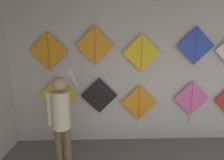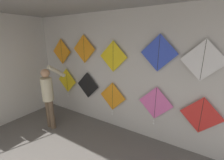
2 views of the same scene
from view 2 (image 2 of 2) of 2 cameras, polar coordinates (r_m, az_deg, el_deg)
name	(u,v)px [view 2 (image 2 of 2)]	position (r m, az deg, el deg)	size (l,w,h in m)	color
back_panel	(117,74)	(3.57, 2.09, 2.47)	(5.94, 0.06, 2.80)	beige
shopkeeper	(48,93)	(3.97, -23.16, -4.74)	(0.41, 0.56, 1.63)	brown
kite_0	(67,81)	(4.65, -16.75, -0.44)	(0.72, 0.04, 0.86)	yellow
kite_1	(88,85)	(4.10, -9.26, -1.98)	(0.72, 0.01, 0.72)	black
kite_2	(112,97)	(3.72, 0.18, -6.56)	(0.72, 0.04, 0.86)	orange
kite_3	(155,104)	(3.31, 16.18, -8.77)	(0.72, 0.04, 0.86)	pink
kite_4	(201,115)	(3.24, 30.80, -11.51)	(0.72, 0.01, 0.72)	red
kite_5	(62,52)	(4.59, -18.66, 10.23)	(0.72, 0.01, 0.72)	orange
kite_6	(84,49)	(3.96, -10.62, 11.52)	(0.72, 0.01, 0.72)	orange
kite_7	(113,57)	(3.46, 0.44, 8.92)	(0.72, 0.01, 0.72)	yellow
kite_8	(159,53)	(3.04, 17.35, 9.75)	(0.72, 0.01, 0.72)	blue
kite_9	(203,61)	(2.96, 31.41, 6.34)	(0.72, 0.01, 0.72)	white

